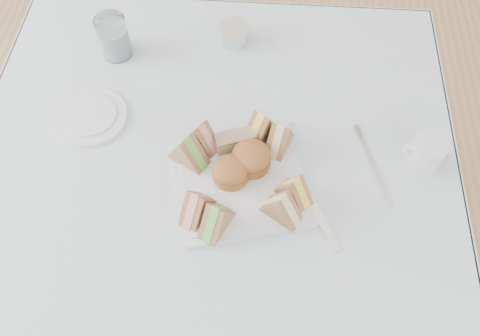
# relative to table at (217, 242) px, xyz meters

# --- Properties ---
(floor) EXTENTS (4.00, 4.00, 0.00)m
(floor) POSITION_rel_table_xyz_m (0.00, 0.00, -0.37)
(floor) COLOR #9E7751
(floor) RESTS_ON ground
(table) EXTENTS (0.90, 0.90, 0.74)m
(table) POSITION_rel_table_xyz_m (0.00, 0.00, 0.00)
(table) COLOR brown
(table) RESTS_ON floor
(tablecloth) EXTENTS (1.02, 1.02, 0.01)m
(tablecloth) POSITION_rel_table_xyz_m (0.00, 0.00, 0.37)
(tablecloth) COLOR silver
(tablecloth) RESTS_ON table
(serving_plate) EXTENTS (0.31, 0.31, 0.01)m
(serving_plate) POSITION_rel_table_xyz_m (0.06, -0.02, 0.38)
(serving_plate) COLOR silver
(serving_plate) RESTS_ON tablecloth
(sandwich_fl_a) EXTENTS (0.07, 0.09, 0.07)m
(sandwich_fl_a) POSITION_rel_table_xyz_m (-0.01, -0.11, 0.42)
(sandwich_fl_a) COLOR #997258
(sandwich_fl_a) RESTS_ON serving_plate
(sandwich_fl_b) EXTENTS (0.07, 0.09, 0.07)m
(sandwich_fl_b) POSITION_rel_table_xyz_m (0.03, -0.13, 0.42)
(sandwich_fl_b) COLOR #997258
(sandwich_fl_b) RESTS_ON serving_plate
(sandwich_fr_a) EXTENTS (0.08, 0.08, 0.07)m
(sandwich_fr_a) POSITION_rel_table_xyz_m (0.17, -0.06, 0.42)
(sandwich_fr_a) COLOR #997258
(sandwich_fr_a) RESTS_ON serving_plate
(sandwich_fr_b) EXTENTS (0.09, 0.08, 0.07)m
(sandwich_fr_b) POSITION_rel_table_xyz_m (0.15, -0.10, 0.42)
(sandwich_fr_b) COLOR #997258
(sandwich_fr_b) RESTS_ON serving_plate
(sandwich_bl_a) EXTENTS (0.09, 0.08, 0.08)m
(sandwich_bl_a) POSITION_rel_table_xyz_m (-0.04, 0.01, 0.43)
(sandwich_bl_a) COLOR #997258
(sandwich_bl_a) RESTS_ON serving_plate
(sandwich_bl_b) EXTENTS (0.09, 0.08, 0.07)m
(sandwich_bl_b) POSITION_rel_table_xyz_m (-0.02, 0.05, 0.42)
(sandwich_bl_b) COLOR #997258
(sandwich_bl_b) RESTS_ON serving_plate
(sandwich_br_a) EXTENTS (0.06, 0.09, 0.07)m
(sandwich_br_a) POSITION_rel_table_xyz_m (0.14, 0.06, 0.42)
(sandwich_br_a) COLOR #997258
(sandwich_br_a) RESTS_ON serving_plate
(sandwich_br_b) EXTENTS (0.08, 0.09, 0.08)m
(sandwich_br_b) POSITION_rel_table_xyz_m (0.10, 0.08, 0.43)
(sandwich_br_b) COLOR #997258
(sandwich_br_b) RESTS_ON serving_plate
(scone_left) EXTENTS (0.08, 0.08, 0.05)m
(scone_left) POSITION_rel_table_xyz_m (0.04, -0.02, 0.41)
(scone_left) COLOR brown
(scone_left) RESTS_ON serving_plate
(scone_right) EXTENTS (0.11, 0.11, 0.05)m
(scone_right) POSITION_rel_table_xyz_m (0.08, 0.01, 0.41)
(scone_right) COLOR brown
(scone_right) RESTS_ON serving_plate
(pastry_slice) EXTENTS (0.09, 0.06, 0.04)m
(pastry_slice) POSITION_rel_table_xyz_m (0.05, 0.05, 0.41)
(pastry_slice) COLOR #CDBE86
(pastry_slice) RESTS_ON serving_plate
(side_plate) EXTENTS (0.21, 0.21, 0.01)m
(side_plate) POSITION_rel_table_xyz_m (-0.27, 0.11, 0.38)
(side_plate) COLOR silver
(side_plate) RESTS_ON tablecloth
(water_glass) EXTENTS (0.09, 0.09, 0.10)m
(water_glass) POSITION_rel_table_xyz_m (-0.25, 0.31, 0.43)
(water_glass) COLOR white
(water_glass) RESTS_ON tablecloth
(tea_strainer) EXTENTS (0.09, 0.09, 0.04)m
(tea_strainer) POSITION_rel_table_xyz_m (0.02, 0.37, 0.40)
(tea_strainer) COLOR silver
(tea_strainer) RESTS_ON tablecloth
(knife) EXTENTS (0.10, 0.18, 0.00)m
(knife) POSITION_rel_table_xyz_m (0.21, -0.08, 0.38)
(knife) COLOR silver
(knife) RESTS_ON tablecloth
(fork) EXTENTS (0.06, 0.16, 0.00)m
(fork) POSITION_rel_table_xyz_m (0.34, 0.02, 0.38)
(fork) COLOR silver
(fork) RESTS_ON tablecloth
(creamer_jug) EXTENTS (0.08, 0.08, 0.06)m
(creamer_jug) POSITION_rel_table_xyz_m (0.44, 0.05, 0.41)
(creamer_jug) COLOR silver
(creamer_jug) RESTS_ON tablecloth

